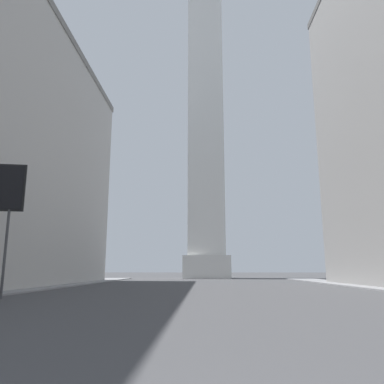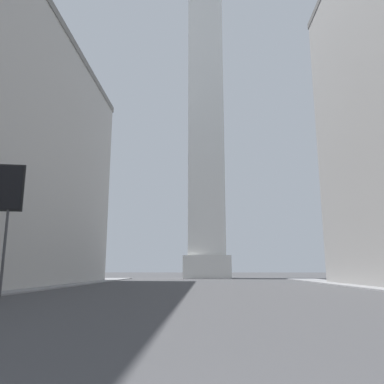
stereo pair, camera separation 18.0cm
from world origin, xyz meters
The scene contains 1 object.
obelisk centered at (0.00, 74.90, 35.60)m, with size 9.35×9.35×73.48m.
Camera 1 is at (-0.48, -2.51, 1.89)m, focal length 35.00 mm.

